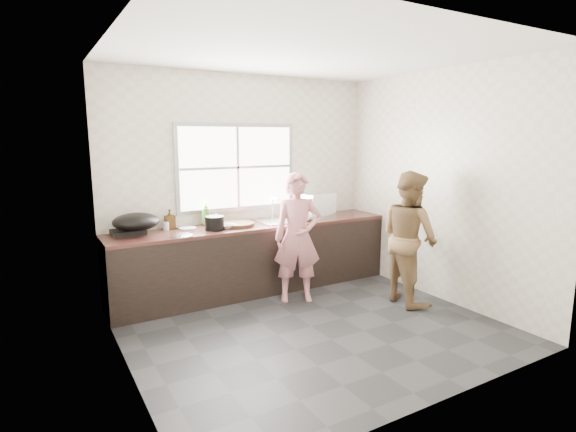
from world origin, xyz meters
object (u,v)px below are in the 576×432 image
glass_jar (166,226)px  woman (298,242)px  pot_lid_left (181,235)px  person_side (409,237)px  bowl_held (304,219)px  black_pot (214,223)px  wok (136,222)px  bowl_mince (228,226)px  bottle_green (206,213)px  bowl_crabs (293,218)px  burner (127,231)px  dish_rack (316,206)px  bottle_brown_tall (170,220)px  plate_food (188,228)px  bottle_brown_short (216,221)px  pot_lid_right (185,227)px  cutting_board (237,224)px

glass_jar → woman: bearing=-28.2°
pot_lid_left → person_side: bearing=-23.4°
bowl_held → woman: bearing=-130.5°
black_pot → wok: (-0.85, 0.14, 0.07)m
bowl_mince → wok: 1.04m
bottle_green → bowl_crabs: bearing=-14.3°
burner → dish_rack: 2.39m
person_side → dish_rack: (-0.49, 1.22, 0.25)m
woman → bottle_brown_tall: (-1.28, 0.78, 0.25)m
bowl_crabs → plate_food: bearing=172.9°
bowl_crabs → plate_food: bowl_crabs is taller
bowl_crabs → bowl_held: bowl_crabs is taller
woman → pot_lid_left: bearing=-171.1°
bowl_held → bottle_brown_short: bottle_brown_short is taller
bowl_crabs → pot_lid_right: bearing=168.5°
person_side → wok: (-2.80, 1.30, 0.24)m
bottle_brown_tall → pot_lid_right: bearing=0.0°
bowl_held → glass_jar: size_ratio=2.02×
plate_food → bottle_green: (0.27, 0.11, 0.14)m
wok → bottle_brown_tall: bearing=21.9°
cutting_board → pot_lid_left: (-0.76, -0.21, -0.01)m
bowl_held → bottle_brown_tall: 1.68m
bowl_mince → plate_food: bowl_mince is taller
bottle_brown_tall → plate_food: bearing=-30.9°
dish_rack → bowl_mince: bearing=169.9°
burner → dish_rack: (2.38, -0.23, 0.14)m
bowl_mince → burner: size_ratio=0.55×
burner → pot_lid_right: 0.67m
bottle_green → dish_rack: bearing=-10.0°
woman → black_pot: size_ratio=6.39×
bowl_crabs → bowl_held: bearing=-36.7°
woman → pot_lid_right: 1.36m
person_side → bowl_held: 1.34m
glass_jar → burner: size_ratio=0.28×
person_side → burner: size_ratio=4.45×
bowl_mince → bottle_green: (-0.16, 0.30, 0.12)m
plate_food → bottle_green: size_ratio=0.68×
pot_lid_right → bowl_mince: bearing=-35.4°
bowl_crabs → bowl_held: 0.15m
cutting_board → bowl_held: (0.88, -0.13, 0.01)m
black_pot → burner: 0.97m
bottle_brown_tall → bottle_green: bearing=0.0°
cutting_board → black_pot: size_ratio=1.86×
dish_rack → cutting_board: bearing=166.7°
bowl_mince → glass_jar: 0.71m
bottle_brown_tall → woman: bearing=-31.4°
black_pot → bottle_green: size_ratio=0.75×
woman → pot_lid_left: (-1.28, 0.34, 0.15)m
bottle_green → bottle_brown_tall: bearing=180.0°
person_side → glass_jar: size_ratio=15.85×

